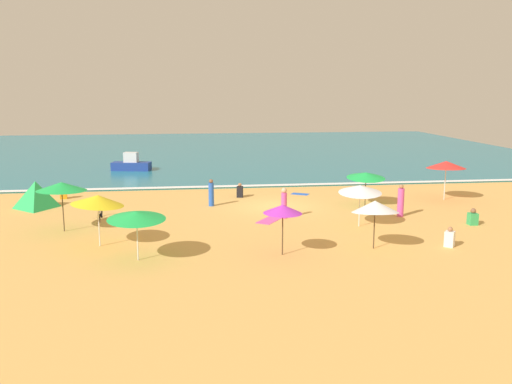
# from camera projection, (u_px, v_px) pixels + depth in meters

# --- Properties ---
(ground_plane) EXTENTS (60.00, 60.00, 0.00)m
(ground_plane) POSITION_uv_depth(u_px,v_px,m) (276.00, 207.00, 30.76)
(ground_plane) COLOR #E0A856
(ocean_water) EXTENTS (60.00, 44.00, 0.10)m
(ocean_water) POSITION_uv_depth(u_px,v_px,m) (232.00, 150.00, 58.04)
(ocean_water) COLOR teal
(ocean_water) RESTS_ON ground_plane
(wave_breaker_foam) EXTENTS (57.00, 0.70, 0.01)m
(wave_breaker_foam) POSITION_uv_depth(u_px,v_px,m) (260.00, 185.00, 36.88)
(wave_breaker_foam) COLOR white
(wave_breaker_foam) RESTS_ON ocean_water
(beach_umbrella_0) EXTENTS (2.59, 2.60, 2.00)m
(beach_umbrella_0) POSITION_uv_depth(u_px,v_px,m) (136.00, 215.00, 20.88)
(beach_umbrella_0) COLOR silver
(beach_umbrella_0) RESTS_ON ground_plane
(beach_umbrella_1) EXTENTS (2.46, 2.47, 2.35)m
(beach_umbrella_1) POSITION_uv_depth(u_px,v_px,m) (446.00, 165.00, 32.30)
(beach_umbrella_1) COLOR silver
(beach_umbrella_1) RESTS_ON ground_plane
(beach_umbrella_2) EXTENTS (2.27, 2.29, 2.00)m
(beach_umbrella_2) POSITION_uv_depth(u_px,v_px,m) (366.00, 175.00, 30.72)
(beach_umbrella_2) COLOR #4C3823
(beach_umbrella_2) RESTS_ON ground_plane
(beach_umbrella_3) EXTENTS (3.18, 3.18, 2.33)m
(beach_umbrella_3) POSITION_uv_depth(u_px,v_px,m) (61.00, 186.00, 25.09)
(beach_umbrella_3) COLOR #4C3823
(beach_umbrella_3) RESTS_ON ground_plane
(beach_umbrella_4) EXTENTS (2.43, 2.45, 2.11)m
(beach_umbrella_4) POSITION_uv_depth(u_px,v_px,m) (360.00, 189.00, 26.04)
(beach_umbrella_4) COLOR silver
(beach_umbrella_4) RESTS_ON ground_plane
(beach_umbrella_5) EXTENTS (2.20, 2.18, 2.27)m
(beach_umbrella_5) POSITION_uv_depth(u_px,v_px,m) (98.00, 200.00, 22.73)
(beach_umbrella_5) COLOR silver
(beach_umbrella_5) RESTS_ON ground_plane
(beach_umbrella_6) EXTENTS (1.90, 1.89, 2.04)m
(beach_umbrella_6) POSITION_uv_depth(u_px,v_px,m) (283.00, 209.00, 21.54)
(beach_umbrella_6) COLOR #4C3823
(beach_umbrella_6) RESTS_ON ground_plane
(beach_umbrella_7) EXTENTS (2.02, 2.06, 2.12)m
(beach_umbrella_7) POSITION_uv_depth(u_px,v_px,m) (375.00, 207.00, 22.40)
(beach_umbrella_7) COLOR #4C3823
(beach_umbrella_7) RESTS_ON ground_plane
(beach_tent) EXTENTS (2.11, 2.40, 1.48)m
(beach_tent) POSITION_uv_depth(u_px,v_px,m) (36.00, 194.00, 30.41)
(beach_tent) COLOR green
(beach_tent) RESTS_ON ground_plane
(parked_bicycle) EXTENTS (0.14, 1.82, 0.76)m
(parked_bicycle) POSITION_uv_depth(u_px,v_px,m) (100.00, 212.00, 27.65)
(parked_bicycle) COLOR black
(parked_bicycle) RESTS_ON ground_plane
(beachgoer_0) EXTENTS (0.41, 0.41, 0.82)m
(beachgoer_0) POSITION_uv_depth(u_px,v_px,m) (473.00, 218.00, 26.62)
(beachgoer_0) COLOR green
(beachgoer_0) RESTS_ON ground_plane
(beachgoer_1) EXTENTS (0.44, 0.44, 0.89)m
(beachgoer_1) POSITION_uv_depth(u_px,v_px,m) (63.00, 192.00, 32.92)
(beachgoer_1) COLOR orange
(beachgoer_1) RESTS_ON ground_plane
(beachgoer_2) EXTENTS (0.40, 0.40, 1.57)m
(beachgoer_2) POSITION_uv_depth(u_px,v_px,m) (284.00, 203.00, 27.89)
(beachgoer_2) COLOR #D84CA5
(beachgoer_2) RESTS_ON ground_plane
(beachgoer_3) EXTENTS (0.37, 0.37, 1.52)m
(beachgoer_3) POSITION_uv_depth(u_px,v_px,m) (211.00, 193.00, 30.81)
(beachgoer_3) COLOR blue
(beachgoer_3) RESTS_ON ground_plane
(beachgoer_4) EXTENTS (0.43, 0.43, 0.87)m
(beachgoer_4) POSITION_uv_depth(u_px,v_px,m) (240.00, 191.00, 33.35)
(beachgoer_4) COLOR black
(beachgoer_4) RESTS_ON ground_plane
(beachgoer_5) EXTENTS (0.34, 0.34, 1.67)m
(beachgoer_5) POSITION_uv_depth(u_px,v_px,m) (401.00, 201.00, 28.30)
(beachgoer_5) COLOR #D84CA5
(beachgoer_5) RESTS_ON ground_plane
(beachgoer_6) EXTENTS (0.52, 0.52, 0.85)m
(beachgoer_6) POSITION_uv_depth(u_px,v_px,m) (450.00, 238.00, 22.94)
(beachgoer_6) COLOR white
(beachgoer_6) RESTS_ON ground_plane
(beach_towel_0) EXTENTS (1.24, 1.06, 0.01)m
(beach_towel_0) POSITION_uv_depth(u_px,v_px,m) (300.00, 194.00, 34.38)
(beach_towel_0) COLOR blue
(beach_towel_0) RESTS_ON ground_plane
(beach_towel_1) EXTENTS (1.63, 1.91, 0.01)m
(beach_towel_1) POSITION_uv_depth(u_px,v_px,m) (270.00, 220.00, 27.60)
(beach_towel_1) COLOR #D84CA5
(beach_towel_1) RESTS_ON ground_plane
(small_boat_0) EXTENTS (3.16, 1.70, 1.43)m
(small_boat_0) POSITION_uv_depth(u_px,v_px,m) (131.00, 164.00, 43.62)
(small_boat_0) COLOR navy
(small_boat_0) RESTS_ON ocean_water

